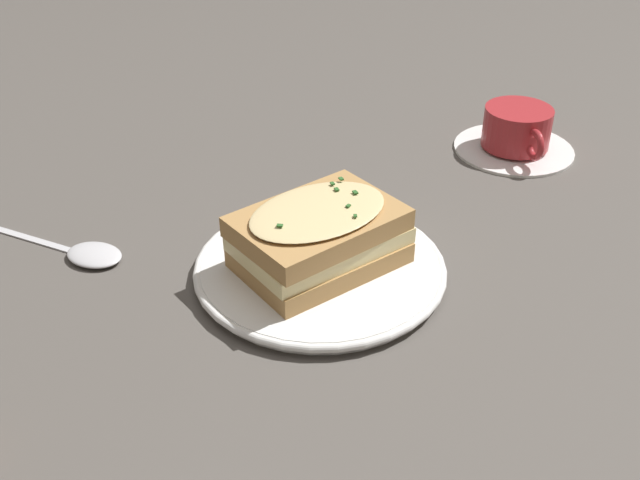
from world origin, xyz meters
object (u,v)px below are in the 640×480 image
at_px(sandwich, 319,237).
at_px(spoon, 87,253).
at_px(dinner_plate, 320,268).
at_px(teacup_with_saucer, 516,133).

height_order(sandwich, spoon, sandwich).
relative_size(dinner_plate, sandwich, 1.37).
bearing_deg(spoon, sandwich, 106.97).
bearing_deg(sandwich, teacup_with_saucer, 29.24).
bearing_deg(dinner_plate, teacup_with_saucer, 29.29).
distance_m(sandwich, teacup_with_saucer, 0.37).
bearing_deg(teacup_with_saucer, sandwich, -54.18).
bearing_deg(spoon, teacup_with_saucer, 141.23).
height_order(teacup_with_saucer, spoon, teacup_with_saucer).
bearing_deg(teacup_with_saucer, spoon, -75.40).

